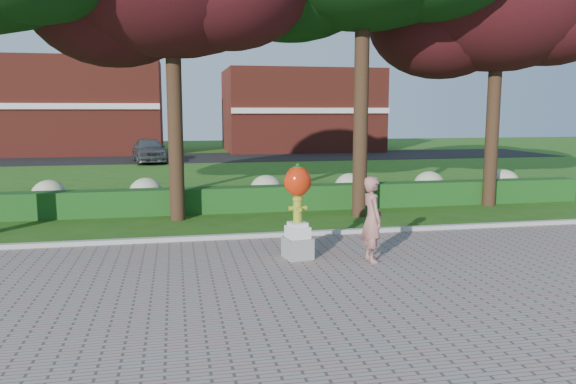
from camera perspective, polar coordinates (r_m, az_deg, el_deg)
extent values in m
plane|color=#295415|center=(11.45, -0.76, -8.14)|extent=(100.00, 100.00, 0.00)
cube|color=gray|center=(7.79, 4.89, -16.18)|extent=(40.00, 14.00, 0.04)
cube|color=#ADADA5|center=(14.30, -2.99, -4.50)|extent=(40.00, 0.18, 0.15)
cube|color=#124116|center=(18.13, -4.84, -0.73)|extent=(24.00, 0.70, 0.80)
ellipsoid|color=beige|center=(19.40, -23.10, -0.33)|extent=(1.10, 1.10, 0.99)
ellipsoid|color=beige|center=(19.01, -14.22, -0.08)|extent=(1.10, 1.10, 0.99)
ellipsoid|color=beige|center=(19.22, -2.23, 0.26)|extent=(1.10, 1.10, 0.99)
ellipsoid|color=beige|center=(19.92, 6.32, 0.50)|extent=(1.10, 1.10, 0.99)
ellipsoid|color=beige|center=(21.02, 14.14, 0.71)|extent=(1.10, 1.10, 0.99)
ellipsoid|color=beige|center=(22.47, 21.07, 0.88)|extent=(1.10, 1.10, 0.99)
cube|color=black|center=(38.98, -8.38, 3.48)|extent=(50.00, 8.00, 0.02)
cube|color=maroon|center=(45.50, -21.70, 8.07)|extent=(14.00, 8.00, 7.00)
cube|color=maroon|center=(45.90, 1.25, 8.28)|extent=(12.00, 8.00, 6.40)
cylinder|color=black|center=(16.79, -11.41, 7.60)|extent=(0.44, 0.44, 6.16)
cylinder|color=black|center=(17.21, 7.44, 9.58)|extent=(0.44, 0.44, 7.28)
cylinder|color=black|center=(20.24, 20.09, 6.97)|extent=(0.44, 0.44, 5.88)
ellipsoid|color=black|center=(20.45, 15.37, 16.64)|extent=(5.04, 5.04, 4.03)
ellipsoid|color=black|center=(20.78, 25.16, 16.61)|extent=(4.62, 4.62, 3.70)
cube|color=gray|center=(12.30, 0.98, -5.68)|extent=(0.65, 0.65, 0.45)
cube|color=silver|center=(12.22, 0.98, -4.08)|extent=(0.52, 0.52, 0.25)
cube|color=silver|center=(12.19, 0.99, -3.29)|extent=(0.42, 0.42, 0.09)
cylinder|color=olive|center=(12.13, 0.99, -1.90)|extent=(0.20, 0.20, 0.51)
ellipsoid|color=olive|center=(12.09, 0.99, -0.72)|extent=(0.24, 0.24, 0.16)
cylinder|color=olive|center=(12.09, 0.32, -1.68)|extent=(0.11, 0.10, 0.10)
cylinder|color=olive|center=(12.15, 1.66, -1.63)|extent=(0.11, 0.10, 0.10)
cylinder|color=olive|center=(11.99, 1.13, -1.76)|extent=(0.11, 0.11, 0.11)
cylinder|color=olive|center=(12.08, 0.99, -0.38)|extent=(0.07, 0.07, 0.05)
ellipsoid|color=red|center=(12.03, 1.00, 1.11)|extent=(0.57, 0.51, 0.66)
ellipsoid|color=red|center=(12.00, 0.24, 1.00)|extent=(0.28, 0.28, 0.42)
ellipsoid|color=red|center=(12.07, 1.75, 1.04)|extent=(0.28, 0.28, 0.42)
cylinder|color=#1B5513|center=(12.00, 1.00, 2.65)|extent=(0.09, 0.09, 0.11)
ellipsoid|color=#1B5513|center=(12.00, 1.00, 2.52)|extent=(0.22, 0.22, 0.07)
imported|color=#A5695E|center=(12.04, 8.54, -2.74)|extent=(0.45, 0.68, 1.83)
imported|color=#464A4E|center=(35.91, -13.94, 4.18)|extent=(2.49, 4.77, 1.55)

